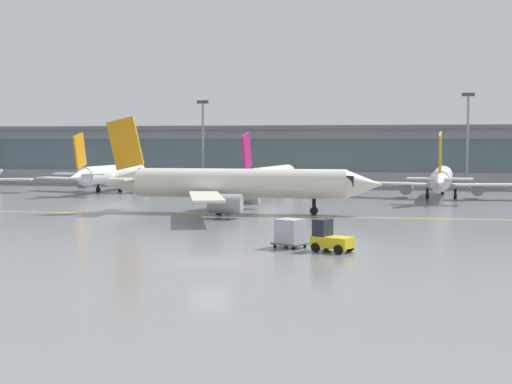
{
  "coord_description": "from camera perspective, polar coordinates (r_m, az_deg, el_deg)",
  "views": [
    {
      "loc": [
        11.65,
        -43.19,
        7.2
      ],
      "look_at": [
        -0.68,
        17.38,
        3.0
      ],
      "focal_mm": 53.05,
      "sensor_mm": 36.0,
      "label": 1
    }
  ],
  "objects": [
    {
      "name": "gate_airplane_3",
      "position": [
        97.39,
        13.83,
        0.99
      ],
      "size": [
        23.12,
        24.91,
        8.25
      ],
      "rotation": [
        0.0,
        0.0,
        1.51
      ],
      "color": "white",
      "rests_on": "ground_plane"
    },
    {
      "name": "apron_light_mast_1",
      "position": [
        118.62,
        -4.02,
        3.99
      ],
      "size": [
        1.8,
        0.36,
        13.49
      ],
      "color": "gray",
      "rests_on": "ground_plane"
    },
    {
      "name": "taxiway_centreline_stripe",
      "position": [
        73.03,
        -1.54,
        -1.77
      ],
      "size": [
        109.95,
        3.92,
        0.01
      ],
      "primitive_type": "cube",
      "rotation": [
        0.0,
        0.0,
        0.03
      ],
      "color": "yellow",
      "rests_on": "ground_plane"
    },
    {
      "name": "gate_airplane_2",
      "position": [
        100.06,
        1.02,
        1.18
      ],
      "size": [
        23.05,
        24.91,
        8.25
      ],
      "rotation": [
        0.0,
        0.0,
        1.47
      ],
      "color": "silver",
      "rests_on": "ground_plane"
    },
    {
      "name": "terminal_concourse",
      "position": [
        123.71,
        6.11,
        2.81
      ],
      "size": [
        177.1,
        11.0,
        9.6
      ],
      "color": "#B2B7BC",
      "rests_on": "ground_plane"
    },
    {
      "name": "ground_plane",
      "position": [
        45.3,
        -3.56,
        -5.26
      ],
      "size": [
        400.0,
        400.0,
        0.0
      ],
      "primitive_type": "plane",
      "color": "slate"
    },
    {
      "name": "taxiing_regional_jet",
      "position": [
        74.82,
        -1.48,
        0.59
      ],
      "size": [
        29.16,
        27.14,
        9.67
      ],
      "rotation": [
        0.0,
        0.0,
        0.03
      ],
      "color": "silver",
      "rests_on": "ground_plane"
    },
    {
      "name": "apron_light_mast_2",
      "position": [
        113.88,
        15.67,
        4.02
      ],
      "size": [
        1.8,
        0.36,
        14.11
      ],
      "color": "gray",
      "rests_on": "ground_plane"
    },
    {
      "name": "cargo_dolly_lead",
      "position": [
        51.01,
        2.58,
        -3.04
      ],
      "size": [
        2.57,
        2.33,
        1.94
      ],
      "rotation": [
        0.0,
        0.0,
        -0.43
      ],
      "color": "#595B60",
      "rests_on": "ground_plane"
    },
    {
      "name": "baggage_tug",
      "position": [
        49.41,
        5.56,
        -3.46
      ],
      "size": [
        2.95,
        2.43,
        2.1
      ],
      "rotation": [
        0.0,
        0.0,
        -0.43
      ],
      "color": "yellow",
      "rests_on": "ground_plane"
    },
    {
      "name": "gate_airplane_1",
      "position": [
        108.7,
        -10.77,
        1.33
      ],
      "size": [
        23.14,
        24.88,
        8.25
      ],
      "rotation": [
        0.0,
        0.0,
        1.53
      ],
      "color": "white",
      "rests_on": "ground_plane"
    }
  ]
}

